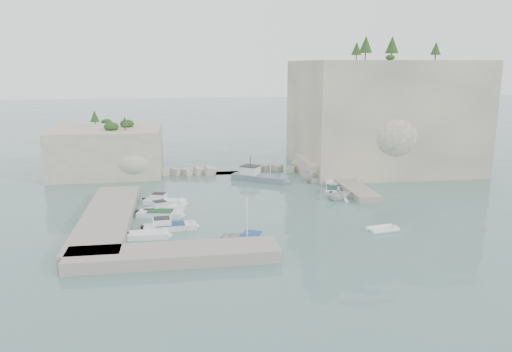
{
  "coord_description": "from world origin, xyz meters",
  "views": [
    {
      "loc": [
        -9.31,
        -53.19,
        16.49
      ],
      "look_at": [
        0.0,
        6.0,
        3.0
      ],
      "focal_mm": 35.0,
      "sensor_mm": 36.0,
      "label": 1
    }
  ],
  "objects": [
    {
      "name": "breakwater",
      "position": [
        -1.0,
        22.0,
        0.7
      ],
      "size": [
        28.0,
        3.0,
        1.4
      ],
      "primitive_type": "cube",
      "color": "beige",
      "rests_on": "ground"
    },
    {
      "name": "inflatable_dinghy",
      "position": [
        10.78,
        -7.78,
        0.0
      ],
      "size": [
        3.5,
        2.12,
        0.44
      ],
      "primitive_type": null,
      "rotation": [
        0.0,
        0.0,
        0.17
      ],
      "color": "silver",
      "rests_on": "ground"
    },
    {
      "name": "ledge_east",
      "position": [
        13.5,
        10.0,
        0.4
      ],
      "size": [
        3.0,
        16.0,
        0.8
      ],
      "primitive_type": "cube",
      "color": "#9E9689",
      "rests_on": "ground"
    },
    {
      "name": "motorboat_d",
      "position": [
        -10.45,
        -4.04,
        0.0
      ],
      "size": [
        5.96,
        2.23,
        1.4
      ],
      "primitive_type": null,
      "rotation": [
        0.0,
        0.0,
        0.09
      ],
      "color": "silver",
      "rests_on": "ground"
    },
    {
      "name": "motorboat_a",
      "position": [
        -11.17,
        5.7,
        0.0
      ],
      "size": [
        5.8,
        3.24,
        1.4
      ],
      "primitive_type": null,
      "rotation": [
        0.0,
        0.0,
        -0.3
      ],
      "color": "silver",
      "rests_on": "ground"
    },
    {
      "name": "quay_west",
      "position": [
        -17.0,
        -1.0,
        0.55
      ],
      "size": [
        5.0,
        24.0,
        1.1
      ],
      "primitive_type": "cube",
      "color": "#9E9689",
      "rests_on": "ground"
    },
    {
      "name": "tender_east_a",
      "position": [
        10.2,
        4.28,
        0.0
      ],
      "size": [
        4.32,
        3.96,
        1.92
      ],
      "primitive_type": "imported",
      "rotation": [
        0.0,
        0.0,
        1.83
      ],
      "color": "white",
      "rests_on": "ground"
    },
    {
      "name": "rowboat",
      "position": [
        -3.23,
        -9.19,
        0.0
      ],
      "size": [
        6.0,
        5.35,
        1.03
      ],
      "primitive_type": "imported",
      "rotation": [
        0.0,
        0.0,
        1.12
      ],
      "color": "white",
      "rests_on": "ground"
    },
    {
      "name": "quay_south",
      "position": [
        -10.0,
        -12.5,
        0.55
      ],
      "size": [
        18.0,
        4.0,
        1.1
      ],
      "primitive_type": "cube",
      "color": "#9E9689",
      "rests_on": "ground"
    },
    {
      "name": "motorboat_e",
      "position": [
        -12.51,
        -6.16,
        0.0
      ],
      "size": [
        4.27,
        1.78,
        0.7
      ],
      "primitive_type": null,
      "rotation": [
        0.0,
        0.0,
        -0.01
      ],
      "color": "white",
      "rests_on": "ground"
    },
    {
      "name": "tender_east_b",
      "position": [
        10.45,
        8.02,
        0.0
      ],
      "size": [
        2.99,
        4.71,
        0.7
      ],
      "primitive_type": null,
      "rotation": [
        0.0,
        0.0,
        1.21
      ],
      "color": "silver",
      "rests_on": "ground"
    },
    {
      "name": "tender_east_d",
      "position": [
        10.55,
        14.12,
        0.0
      ],
      "size": [
        5.37,
        3.26,
        1.94
      ],
      "primitive_type": "imported",
      "rotation": [
        0.0,
        0.0,
        1.86
      ],
      "color": "silver",
      "rests_on": "ground"
    },
    {
      "name": "tender_east_c",
      "position": [
        11.15,
        10.26,
        0.0
      ],
      "size": [
        2.42,
        4.96,
        0.7
      ],
      "primitive_type": null,
      "rotation": [
        0.0,
        0.0,
        1.38
      ],
      "color": "silver",
      "rests_on": "ground"
    },
    {
      "name": "vegetation",
      "position": [
        17.83,
        24.4,
        17.93
      ],
      "size": [
        53.48,
        13.88,
        13.4
      ],
      "color": "#1E4219",
      "rests_on": "ground"
    },
    {
      "name": "outcrop_west",
      "position": [
        -20.0,
        25.0,
        3.5
      ],
      "size": [
        16.0,
        14.0,
        7.0
      ],
      "primitive_type": "cube",
      "color": "beige",
      "rests_on": "ground"
    },
    {
      "name": "motorboat_c",
      "position": [
        -11.59,
        0.82,
        0.0
      ],
      "size": [
        5.7,
        3.02,
        0.7
      ],
      "primitive_type": null,
      "rotation": [
        0.0,
        0.0,
        -0.2
      ],
      "color": "silver",
      "rests_on": "ground"
    },
    {
      "name": "cliff_east",
      "position": [
        23.0,
        23.0,
        8.5
      ],
      "size": [
        26.0,
        22.0,
        17.0
      ],
      "primitive_type": "cube",
      "color": "beige",
      "rests_on": "ground"
    },
    {
      "name": "work_boat",
      "position": [
        2.25,
        16.03,
        0.0
      ],
      "size": [
        8.99,
        7.38,
        2.2
      ],
      "primitive_type": null,
      "rotation": [
        0.0,
        0.0,
        -0.61
      ],
      "color": "slate",
      "rests_on": "ground"
    },
    {
      "name": "cliff_terrace",
      "position": [
        13.0,
        18.0,
        1.25
      ],
      "size": [
        8.0,
        10.0,
        2.5
      ],
      "primitive_type": "cube",
      "color": "beige",
      "rests_on": "ground"
    },
    {
      "name": "motorboat_b",
      "position": [
        -11.06,
        2.62,
        0.0
      ],
      "size": [
        5.17,
        3.4,
        1.4
      ],
      "primitive_type": null,
      "rotation": [
        0.0,
        0.0,
        0.4
      ],
      "color": "silver",
      "rests_on": "ground"
    },
    {
      "name": "rowboat_mast",
      "position": [
        -3.23,
        -9.19,
        2.61
      ],
      "size": [
        0.1,
        0.1,
        4.2
      ],
      "primitive_type": "cylinder",
      "color": "white",
      "rests_on": "rowboat"
    },
    {
      "name": "ground",
      "position": [
        0.0,
        0.0,
        0.0
      ],
      "size": [
        400.0,
        400.0,
        0.0
      ],
      "primitive_type": "plane",
      "color": "slate",
      "rests_on": "ground"
    }
  ]
}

